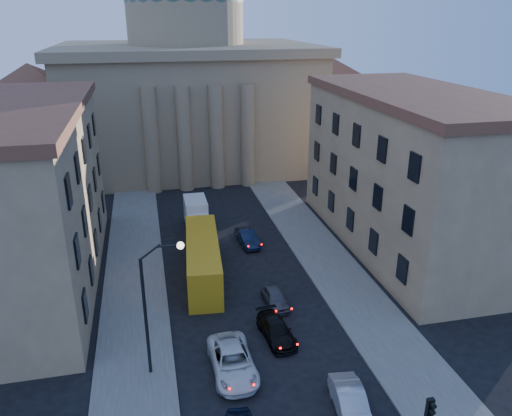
{
  "coord_description": "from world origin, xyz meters",
  "views": [
    {
      "loc": [
        -6.64,
        -18.05,
        20.93
      ],
      "look_at": [
        0.94,
        15.61,
        7.48
      ],
      "focal_mm": 35.0,
      "sensor_mm": 36.0,
      "label": 1
    }
  ],
  "objects_px": {
    "city_bus": "(203,258)",
    "box_truck": "(197,216)",
    "street_lamp": "(153,299)",
    "car_right_near": "(351,403)"
  },
  "relations": [
    {
      "from": "city_bus",
      "to": "street_lamp",
      "type": "bearing_deg",
      "value": -105.03
    },
    {
      "from": "car_right_near",
      "to": "box_truck",
      "type": "bearing_deg",
      "value": 107.92
    },
    {
      "from": "car_right_near",
      "to": "box_truck",
      "type": "distance_m",
      "value": 28.17
    },
    {
      "from": "car_right_near",
      "to": "box_truck",
      "type": "xyz_separation_m",
      "value": [
        -5.47,
        27.62,
        0.7
      ]
    },
    {
      "from": "street_lamp",
      "to": "car_right_near",
      "type": "bearing_deg",
      "value": -29.81
    },
    {
      "from": "city_bus",
      "to": "box_truck",
      "type": "relative_size",
      "value": 2.12
    },
    {
      "from": "street_lamp",
      "to": "car_right_near",
      "type": "xyz_separation_m",
      "value": [
        10.27,
        -5.88,
        -4.54
      ]
    },
    {
      "from": "street_lamp",
      "to": "city_bus",
      "type": "bearing_deg",
      "value": 70.05
    },
    {
      "from": "street_lamp",
      "to": "city_bus",
      "type": "xyz_separation_m",
      "value": [
        4.23,
        11.64,
        -3.52
      ]
    },
    {
      "from": "city_bus",
      "to": "box_truck",
      "type": "distance_m",
      "value": 10.12
    }
  ]
}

